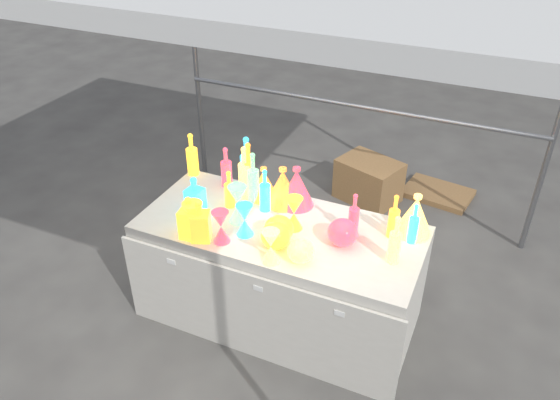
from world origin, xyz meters
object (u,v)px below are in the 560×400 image
at_px(display_table, 279,273).
at_px(hourglass_0, 194,220).
at_px(globe_0, 279,230).
at_px(decanter_0, 190,217).
at_px(lampshade_0, 264,183).
at_px(bottle_0, 192,154).
at_px(cardboard_box_closed, 369,180).

relative_size(display_table, hourglass_0, 7.47).
bearing_deg(hourglass_0, globe_0, 20.99).
relative_size(decanter_0, lampshade_0, 1.20).
relative_size(globe_0, lampshade_0, 0.77).
bearing_deg(hourglass_0, bottle_0, 122.37).
xyz_separation_m(display_table, lampshade_0, (-0.24, 0.28, 0.49)).
bearing_deg(hourglass_0, decanter_0, -178.63).
height_order(hourglass_0, globe_0, hourglass_0).
height_order(hourglass_0, lampshade_0, hourglass_0).
distance_m(display_table, globe_0, 0.47).
relative_size(decanter_0, hourglass_0, 1.14).
xyz_separation_m(bottle_0, decanter_0, (0.39, -0.66, -0.02)).
height_order(decanter_0, hourglass_0, decanter_0).
bearing_deg(cardboard_box_closed, decanter_0, -86.62).
height_order(display_table, bottle_0, bottle_0).
distance_m(display_table, hourglass_0, 0.73).
xyz_separation_m(display_table, decanter_0, (-0.46, -0.30, 0.52)).
height_order(cardboard_box_closed, bottle_0, bottle_0).
distance_m(display_table, cardboard_box_closed, 1.73).
height_order(bottle_0, lampshade_0, bottle_0).
bearing_deg(decanter_0, bottle_0, 112.71).
xyz_separation_m(decanter_0, hourglass_0, (0.03, 0.00, -0.02)).
distance_m(globe_0, lampshade_0, 0.49).
bearing_deg(lampshade_0, hourglass_0, -102.44).
height_order(display_table, cardboard_box_closed, display_table).
height_order(decanter_0, lampshade_0, decanter_0).
bearing_deg(cardboard_box_closed, globe_0, -72.90).
distance_m(display_table, bottle_0, 1.07).
bearing_deg(hourglass_0, display_table, 35.03).
relative_size(hourglass_0, globe_0, 1.36).
bearing_deg(cardboard_box_closed, display_table, -74.72).
relative_size(bottle_0, globe_0, 1.80).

